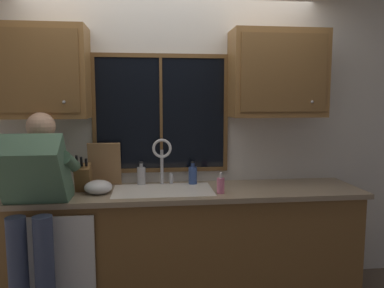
% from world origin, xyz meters
% --- Properties ---
extents(back_wall, '(5.39, 0.12, 2.55)m').
position_xyz_m(back_wall, '(0.00, 0.06, 1.27)').
color(back_wall, silver).
rests_on(back_wall, floor).
extents(window_glass, '(1.10, 0.02, 0.95)m').
position_xyz_m(window_glass, '(-0.09, -0.01, 1.52)').
color(window_glass, black).
extents(window_frame_top, '(1.17, 0.02, 0.04)m').
position_xyz_m(window_frame_top, '(-0.09, -0.02, 2.02)').
color(window_frame_top, brown).
extents(window_frame_bottom, '(1.17, 0.02, 0.04)m').
position_xyz_m(window_frame_bottom, '(-0.09, -0.02, 1.03)').
color(window_frame_bottom, brown).
extents(window_frame_left, '(0.03, 0.02, 0.95)m').
position_xyz_m(window_frame_left, '(-0.66, -0.02, 1.52)').
color(window_frame_left, brown).
extents(window_frame_right, '(0.04, 0.02, 0.95)m').
position_xyz_m(window_frame_right, '(0.47, -0.02, 1.52)').
color(window_frame_right, brown).
extents(window_mullion_center, '(0.02, 0.02, 0.95)m').
position_xyz_m(window_mullion_center, '(-0.09, -0.02, 1.52)').
color(window_mullion_center, brown).
extents(lower_cabinet_run, '(2.99, 0.58, 0.88)m').
position_xyz_m(lower_cabinet_run, '(0.00, -0.29, 0.44)').
color(lower_cabinet_run, brown).
rests_on(lower_cabinet_run, floor).
extents(countertop, '(3.05, 0.62, 0.04)m').
position_xyz_m(countertop, '(0.00, -0.31, 0.90)').
color(countertop, gray).
rests_on(countertop, lower_cabinet_run).
extents(dishwasher_front, '(0.60, 0.02, 0.74)m').
position_xyz_m(dishwasher_front, '(-0.90, -0.61, 0.46)').
color(dishwasher_front, white).
extents(upper_cabinet_left, '(0.79, 0.36, 0.72)m').
position_xyz_m(upper_cabinet_left, '(-1.07, -0.17, 1.86)').
color(upper_cabinet_left, olive).
extents(upper_cabinet_right, '(0.79, 0.36, 0.72)m').
position_xyz_m(upper_cabinet_right, '(0.88, -0.17, 1.86)').
color(upper_cabinet_right, olive).
extents(sink, '(0.80, 0.46, 0.21)m').
position_xyz_m(sink, '(-0.09, -0.30, 0.82)').
color(sink, white).
rests_on(sink, lower_cabinet_run).
extents(faucet, '(0.18, 0.09, 0.40)m').
position_xyz_m(faucet, '(-0.09, -0.12, 1.17)').
color(faucet, silver).
rests_on(faucet, countertop).
extents(person_standing, '(0.53, 0.69, 1.55)m').
position_xyz_m(person_standing, '(-1.00, -0.61, 0.96)').
color(person_standing, '#384260').
rests_on(person_standing, floor).
extents(knife_block, '(0.12, 0.18, 0.32)m').
position_xyz_m(knife_block, '(-0.72, -0.26, 1.03)').
color(knife_block, brown).
rests_on(knife_block, countertop).
extents(cutting_board, '(0.27, 0.10, 0.37)m').
position_xyz_m(cutting_board, '(-0.57, -0.09, 1.10)').
color(cutting_board, '#997047').
rests_on(cutting_board, countertop).
extents(mixing_bowl, '(0.22, 0.22, 0.11)m').
position_xyz_m(mixing_bowl, '(-0.60, -0.34, 0.97)').
color(mixing_bowl, silver).
rests_on(mixing_bowl, countertop).
extents(soap_dispenser, '(0.06, 0.07, 0.17)m').
position_xyz_m(soap_dispenser, '(0.35, -0.45, 0.98)').
color(soap_dispenser, pink).
rests_on(soap_dispenser, countertop).
extents(bottle_green_glass, '(0.07, 0.07, 0.20)m').
position_xyz_m(bottle_green_glass, '(0.17, -0.11, 1.00)').
color(bottle_green_glass, '#334C8C').
rests_on(bottle_green_glass, countertop).
extents(bottle_tall_clear, '(0.07, 0.07, 0.20)m').
position_xyz_m(bottle_tall_clear, '(-0.27, -0.07, 1.00)').
color(bottle_tall_clear, '#B7B7BC').
rests_on(bottle_tall_clear, countertop).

